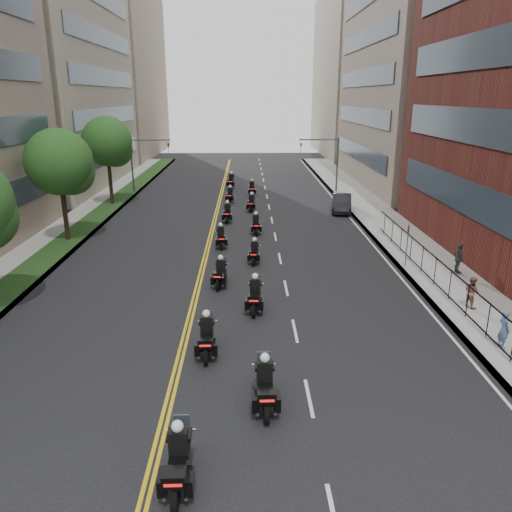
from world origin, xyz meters
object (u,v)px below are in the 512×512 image
Objects in this scene: motorcycle_12 at (231,182)px; motorcycle_6 at (221,238)px; pedestrian_c at (459,258)px; pedestrian_a at (504,329)px; motorcycle_0 at (178,462)px; motorcycle_1 at (265,387)px; pedestrian_b at (472,292)px; motorcycle_10 at (230,196)px; motorcycle_5 at (254,253)px; motorcycle_7 at (256,225)px; motorcycle_8 at (227,213)px; motorcycle_3 at (255,296)px; motorcycle_11 at (252,189)px; motorcycle_2 at (207,338)px; motorcycle_9 at (252,203)px; motorcycle_4 at (220,274)px; parked_sedan at (342,203)px.

motorcycle_6 is at bearing -83.68° from motorcycle_12.
pedestrian_a is at bearing 169.59° from pedestrian_c.
motorcycle_12 is at bearing 89.31° from motorcycle_0.
motorcycle_1 is 1.14× the size of motorcycle_6.
motorcycle_12 is at bearing -3.91° from pedestrian_b.
motorcycle_0 is 20.67m from pedestrian_c.
motorcycle_10 is at bearing 15.04° from pedestrian_a.
motorcycle_0 is at bearing -91.57° from motorcycle_5.
pedestrian_b is (9.82, -13.83, 0.26)m from motorcycle_7.
motorcycle_8 is 24.35m from pedestrian_a.
motorcycle_7 is 4.25m from motorcycle_8.
motorcycle_3 reaches higher than motorcycle_11.
motorcycle_2 reaches higher than motorcycle_9.
motorcycle_0 is at bearing -93.17° from motorcycle_2.
motorcycle_6 is at bearing 99.77° from motorcycle_4.
pedestrian_a reaches higher than motorcycle_11.
motorcycle_0 is at bearing -96.64° from motorcycle_3.
motorcycle_5 is 0.46× the size of parked_sedan.
motorcycle_5 is at bearing -91.96° from motorcycle_11.
motorcycle_12 is at bearing 116.05° from motorcycle_11.
pedestrian_a is (1.80, -24.90, 0.18)m from parked_sedan.
motorcycle_4 is 1.01× the size of motorcycle_9.
motorcycle_8 is at bearing -84.97° from motorcycle_10.
parked_sedan is at bearing -18.20° from motorcycle_10.
motorcycle_3 is at bearing -100.88° from parked_sedan.
motorcycle_2 is 1.08× the size of motorcycle_4.
motorcycle_8 reaches higher than motorcycle_7.
motorcycle_0 is 13.72m from pedestrian_a.
pedestrian_b is (12.15, -32.60, 0.18)m from motorcycle_12.
motorcycle_8 is at bearing 82.31° from motorcycle_6.
motorcycle_7 reaches higher than motorcycle_5.
motorcycle_5 is 0.95× the size of motorcycle_10.
pedestrian_c is (13.34, -20.44, 0.36)m from motorcycle_10.
motorcycle_2 is 0.54× the size of parked_sedan.
motorcycle_3 is 1.10× the size of motorcycle_6.
motorcycle_11 is (2.08, 10.94, -0.01)m from motorcycle_8.
motorcycle_0 reaches higher than motorcycle_10.
motorcycle_1 reaches higher than motorcycle_8.
motorcycle_9 is at bearing 88.91° from motorcycle_1.
motorcycle_3 reaches higher than motorcycle_6.
motorcycle_1 is 18.11m from motorcycle_6.
motorcycle_2 is at bearing -110.62° from motorcycle_3.
motorcycle_12 is (0.13, 43.50, -0.01)m from motorcycle_0.
motorcycle_6 is at bearing -85.75° from motorcycle_10.
motorcycle_2 is at bearing -94.77° from motorcycle_5.
motorcycle_4 reaches higher than motorcycle_7.
motorcycle_1 is at bearing 54.57° from motorcycle_0.
pedestrian_c is at bearing -39.91° from pedestrian_b.
motorcycle_4 is 0.92× the size of motorcycle_12.
motorcycle_3 is at bearing 90.11° from motorcycle_1.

